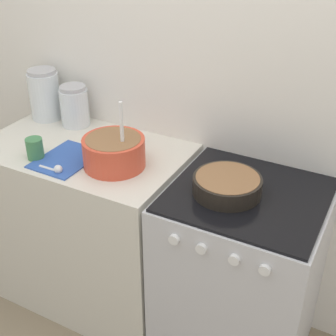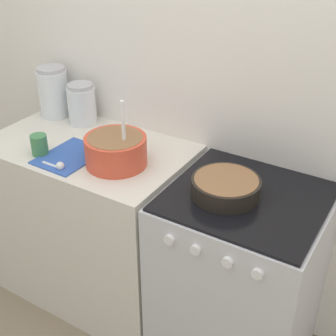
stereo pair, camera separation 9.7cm
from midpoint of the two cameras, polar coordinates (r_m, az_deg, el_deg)
name	(u,v)px [view 1 (the left image)]	position (r m, az deg, el deg)	size (l,w,h in m)	color
wall_back	(208,78)	(2.08, 3.53, 10.87)	(4.90, 0.05, 2.40)	white
countertop_cabinet	(90,225)	(2.43, -10.60, -6.90)	(0.95, 0.58, 0.88)	silver
stove	(240,278)	(2.12, 7.39, -13.15)	(0.62, 0.60, 0.88)	silver
mixing_bowl	(114,150)	(1.99, -8.00, 2.12)	(0.27, 0.27, 0.30)	#D84C33
baking_pan	(227,185)	(1.81, 5.71, -2.06)	(0.27, 0.27, 0.07)	black
storage_jar_left	(45,98)	(2.51, -15.84, 8.24)	(0.16, 0.16, 0.26)	silver
storage_jar_middle	(75,109)	(2.40, -12.45, 7.08)	(0.14, 0.14, 0.20)	silver
tin_can	(35,149)	(2.14, -17.19, 2.26)	(0.07, 0.07, 0.09)	#3F7F4C
recipe_page	(66,159)	(2.11, -13.57, 1.07)	(0.23, 0.29, 0.01)	#3359B2
measuring_spoon	(56,169)	(2.02, -14.85, -0.14)	(0.12, 0.04, 0.04)	white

